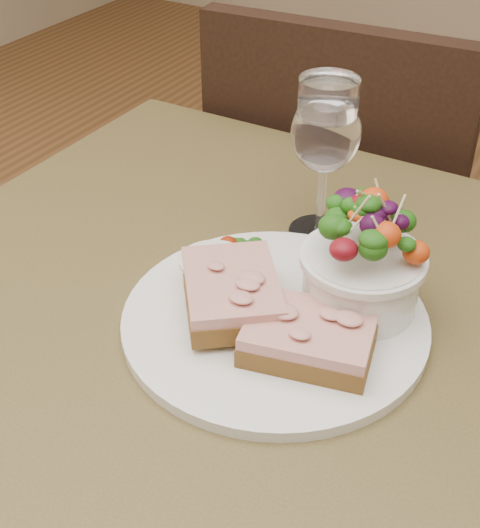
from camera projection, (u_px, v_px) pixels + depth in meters
The scene contains 9 objects.
cafe_table at pixel (239, 388), 0.80m from camera, with size 0.80×0.80×0.75m.
chair_far at pixel (345, 300), 1.49m from camera, with size 0.45×0.45×0.90m.
dinner_plate at pixel (275, 320), 0.72m from camera, with size 0.30×0.30×0.01m, color white.
sandwich_front at pixel (309, 337), 0.67m from camera, with size 0.13×0.11×0.03m.
sandwich_back at pixel (232, 292), 0.71m from camera, with size 0.14×0.15×0.03m.
ramekin at pixel (213, 271), 0.75m from camera, with size 0.06×0.06×0.04m.
salad_bowl at pixel (364, 256), 0.70m from camera, with size 0.11×0.11×0.13m.
garnish at pixel (239, 248), 0.80m from camera, with size 0.05×0.04×0.02m.
wine_glass at pixel (326, 137), 0.79m from camera, with size 0.08×0.08×0.18m.
Camera 1 is at (0.29, -0.49, 1.22)m, focal length 50.00 mm.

